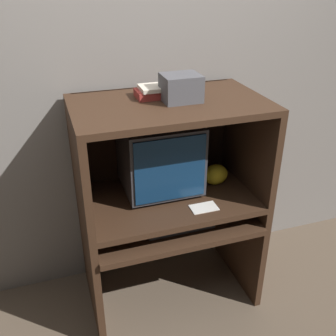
# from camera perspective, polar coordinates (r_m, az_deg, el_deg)

# --- Properties ---
(ground_plane) EXTENTS (12.00, 12.00, 0.00)m
(ground_plane) POSITION_cam_1_polar(r_m,az_deg,el_deg) (2.62, 2.53, -21.84)
(ground_plane) COLOR brown
(wall_back) EXTENTS (6.00, 0.06, 2.60)m
(wall_back) POSITION_cam_1_polar(r_m,az_deg,el_deg) (2.46, -2.63, 11.32)
(wall_back) COLOR gray
(wall_back) RESTS_ON ground_plane
(desk_base) EXTENTS (1.05, 0.66, 0.63)m
(desk_base) POSITION_cam_1_polar(r_m,az_deg,el_deg) (2.53, 0.50, -11.46)
(desk_base) COLOR #382316
(desk_base) RESTS_ON ground_plane
(desk_monitor_shelf) EXTENTS (1.05, 0.64, 0.13)m
(desk_monitor_shelf) POSITION_cam_1_polar(r_m,az_deg,el_deg) (2.37, 0.19, -4.59)
(desk_monitor_shelf) COLOR #382316
(desk_monitor_shelf) RESTS_ON desk_base
(hutch_upper) EXTENTS (1.05, 0.64, 0.58)m
(hutch_upper) POSITION_cam_1_polar(r_m,az_deg,el_deg) (2.20, -0.09, 5.24)
(hutch_upper) COLOR #382316
(hutch_upper) RESTS_ON desk_monitor_shelf
(crt_monitor) EXTENTS (0.44, 0.40, 0.43)m
(crt_monitor) POSITION_cam_1_polar(r_m,az_deg,el_deg) (2.32, -1.18, 1.79)
(crt_monitor) COLOR #333338
(crt_monitor) RESTS_ON desk_monitor_shelf
(keyboard) EXTENTS (0.39, 0.16, 0.03)m
(keyboard) POSITION_cam_1_polar(r_m,az_deg,el_deg) (2.31, 1.51, -8.19)
(keyboard) COLOR #2D2D30
(keyboard) RESTS_ON desk_base
(mouse) EXTENTS (0.07, 0.05, 0.03)m
(mouse) POSITION_cam_1_polar(r_m,az_deg,el_deg) (2.39, 7.82, -7.05)
(mouse) COLOR #B7B7B7
(mouse) RESTS_ON desk_base
(snack_bag) EXTENTS (0.16, 0.12, 0.13)m
(snack_bag) POSITION_cam_1_polar(r_m,az_deg,el_deg) (2.46, 6.89, -0.94)
(snack_bag) COLOR gold
(snack_bag) RESTS_ON desk_monitor_shelf
(book_stack) EXTENTS (0.18, 0.14, 0.06)m
(book_stack) POSITION_cam_1_polar(r_m,az_deg,el_deg) (2.17, -2.14, 11.02)
(book_stack) COLOR maroon
(book_stack) RESTS_ON hutch_upper
(paper_card) EXTENTS (0.15, 0.10, 0.00)m
(paper_card) POSITION_cam_1_polar(r_m,az_deg,el_deg) (2.25, 5.23, -5.74)
(paper_card) COLOR white
(paper_card) RESTS_ON desk_monitor_shelf
(storage_box) EXTENTS (0.20, 0.17, 0.14)m
(storage_box) POSITION_cam_1_polar(r_m,az_deg,el_deg) (2.10, 1.89, 11.56)
(storage_box) COLOR #4C4C51
(storage_box) RESTS_ON hutch_upper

